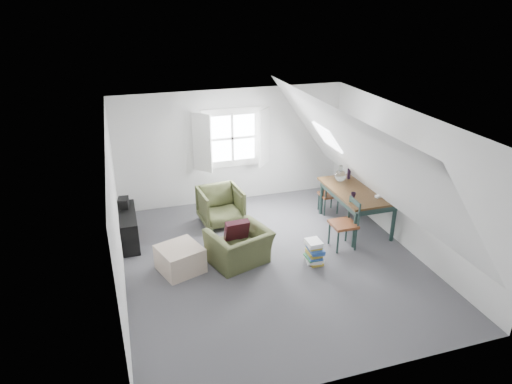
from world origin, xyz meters
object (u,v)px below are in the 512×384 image
object	(u,v)px
dining_table	(357,194)
magazine_stack	(314,252)
armchair_far	(221,223)
armchair_near	(239,262)
ottoman	(180,259)
dining_chair_far	(329,195)
media_shelf	(127,230)
dining_chair_near	(345,223)

from	to	relation	value
dining_table	magazine_stack	size ratio (longest dim) A/B	3.81
armchair_far	magazine_stack	world-z (taller)	magazine_stack
armchair_near	ottoman	xyz separation A→B (m)	(-1.01, 0.07, 0.22)
armchair_near	dining_table	bearing A→B (deg)	175.25
dining_table	dining_chair_far	size ratio (longest dim) A/B	2.05
dining_table	armchair_far	bearing A→B (deg)	163.15
armchair_near	dining_chair_far	size ratio (longest dim) A/B	1.22
dining_chair_far	media_shelf	size ratio (longest dim) A/B	0.67
armchair_near	ottoman	size ratio (longest dim) A/B	1.46
armchair_near	armchair_far	xyz separation A→B (m)	(0.04, 1.55, 0.00)
media_shelf	armchair_far	bearing A→B (deg)	7.07
armchair_near	dining_chair_far	world-z (taller)	dining_chair_far
armchair_far	dining_table	bearing A→B (deg)	-25.92
armchair_near	dining_chair_near	bearing A→B (deg)	160.52
armchair_near	dining_table	distance (m)	2.72
dining_table	dining_chair_near	size ratio (longest dim) A/B	1.73
dining_table	dining_chair_near	world-z (taller)	dining_chair_near
dining_table	magazine_stack	distance (m)	1.73
ottoman	dining_chair_near	bearing A→B (deg)	-2.17
armchair_far	dining_table	world-z (taller)	dining_table
dining_table	dining_chair_near	xyz separation A→B (m)	(-0.57, -0.66, -0.22)
armchair_near	media_shelf	bearing A→B (deg)	-53.38
armchair_far	ottoman	distance (m)	1.83
armchair_far	media_shelf	world-z (taller)	media_shelf
armchair_near	dining_chair_near	size ratio (longest dim) A/B	1.03
armchair_near	dining_chair_far	bearing A→B (deg)	-168.30
dining_chair_far	dining_chair_near	world-z (taller)	dining_chair_near
dining_chair_far	armchair_far	bearing A→B (deg)	1.63
ottoman	dining_table	size ratio (longest dim) A/B	0.41
dining_table	armchair_near	bearing A→B (deg)	-162.99
armchair_near	ottoman	distance (m)	1.04
dining_table	media_shelf	xyz separation A→B (m)	(-4.38, 0.68, -0.43)
armchair_far	dining_chair_near	xyz separation A→B (m)	(1.95, -1.59, 0.49)
armchair_near	ottoman	world-z (taller)	ottoman
media_shelf	dining_table	bearing A→B (deg)	-9.77
armchair_near	magazine_stack	world-z (taller)	magazine_stack
armchair_far	dining_chair_near	size ratio (longest dim) A/B	0.89
ottoman	armchair_far	bearing A→B (deg)	54.67
ottoman	dining_chair_near	xyz separation A→B (m)	(3.00, -0.11, 0.27)
dining_chair_far	media_shelf	xyz separation A→B (m)	(-4.16, -0.06, -0.14)
ottoman	magazine_stack	xyz separation A→B (m)	(2.25, -0.46, -0.01)
dining_table	magazine_stack	bearing A→B (deg)	-139.20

